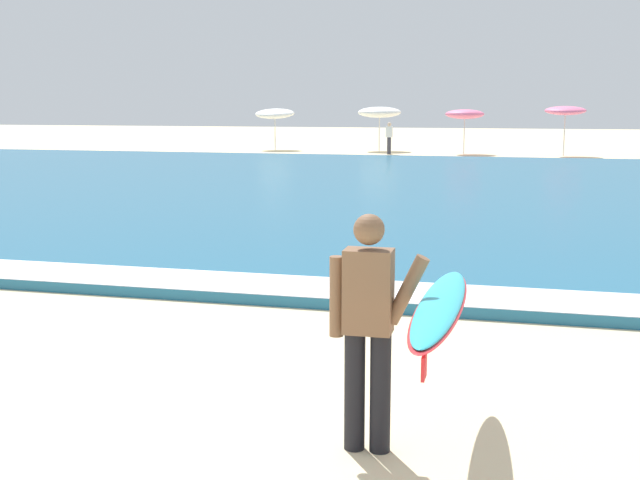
# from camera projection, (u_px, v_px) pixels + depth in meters

# --- Properties ---
(ground_plane) EXTENTS (160.00, 160.00, 0.00)m
(ground_plane) POSITION_uv_depth(u_px,v_px,m) (23.00, 423.00, 6.43)
(ground_plane) COLOR beige
(sea) EXTENTS (120.00, 28.00, 0.14)m
(sea) POSITION_uv_depth(u_px,v_px,m) (396.00, 188.00, 23.66)
(sea) COLOR #1E6084
(sea) RESTS_ON ground
(surf_foam) EXTENTS (120.00, 1.19, 0.01)m
(surf_foam) POSITION_uv_depth(u_px,v_px,m) (232.00, 282.00, 10.86)
(surf_foam) COLOR white
(surf_foam) RESTS_ON sea
(surfer_with_board) EXTENTS (0.98, 2.82, 1.73)m
(surfer_with_board) POSITION_uv_depth(u_px,v_px,m) (405.00, 313.00, 5.71)
(surfer_with_board) COLOR black
(surfer_with_board) RESTS_ON ground
(beach_umbrella_0) EXTENTS (2.12, 2.16, 2.30)m
(beach_umbrella_0) POSITION_uv_depth(u_px,v_px,m) (275.00, 114.00, 44.11)
(beach_umbrella_0) COLOR beige
(beach_umbrella_0) RESTS_ON ground
(beach_umbrella_1) EXTENTS (2.28, 2.29, 2.34)m
(beach_umbrella_1) POSITION_uv_depth(u_px,v_px,m) (380.00, 112.00, 43.04)
(beach_umbrella_1) COLOR beige
(beach_umbrella_1) RESTS_ON ground
(beach_umbrella_2) EXTENTS (1.91, 1.92, 2.22)m
(beach_umbrella_2) POSITION_uv_depth(u_px,v_px,m) (465.00, 114.00, 40.45)
(beach_umbrella_2) COLOR beige
(beach_umbrella_2) RESTS_ON ground
(beach_umbrella_3) EXTENTS (1.93, 1.95, 2.42)m
(beach_umbrella_3) POSITION_uv_depth(u_px,v_px,m) (565.00, 111.00, 38.79)
(beach_umbrella_3) COLOR beige
(beach_umbrella_3) RESTS_ON ground
(beachgoer_near_row_left) EXTENTS (0.32, 0.20, 1.58)m
(beachgoer_near_row_left) POSITION_uv_depth(u_px,v_px,m) (389.00, 137.00, 40.39)
(beachgoer_near_row_left) COLOR #383842
(beachgoer_near_row_left) RESTS_ON ground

